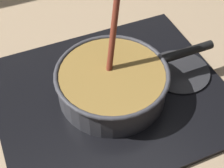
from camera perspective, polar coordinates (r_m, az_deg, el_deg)
The scene contains 5 objects.
ground at distance 0.80m, azimuth -0.72°, elevation -8.58°, with size 2.40×1.60×0.04m, color #9E8466.
hob_plate at distance 0.84m, azimuth 0.00°, elevation -1.96°, with size 0.56×0.48×0.01m, color black.
burner_ring at distance 0.83m, azimuth -0.00°, elevation -1.52°, with size 0.17×0.17×0.01m, color #592D0C.
spare_burner at distance 0.90m, azimuth 11.22°, elevation 2.08°, with size 0.16×0.16×0.01m, color #262628.
cooking_pan at distance 0.81m, azimuth 0.09°, elevation 0.30°, with size 0.41×0.27×0.29m.
Camera 1 is at (-0.17, -0.41, 0.65)m, focal length 54.38 mm.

